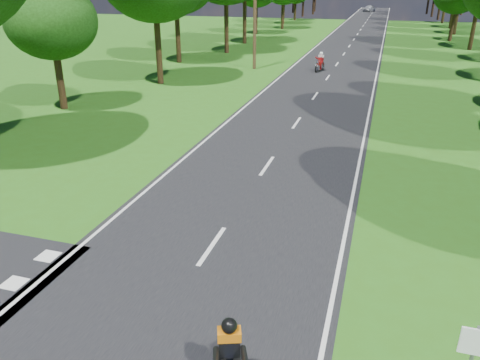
% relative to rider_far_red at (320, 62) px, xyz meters
% --- Properties ---
extents(ground, '(160.00, 160.00, 0.00)m').
position_rel_rider_far_red_xyz_m(ground, '(0.93, -28.32, -0.74)').
color(ground, '#2C6015').
rests_on(ground, ground).
extents(main_road, '(7.00, 140.00, 0.02)m').
position_rel_rider_far_red_xyz_m(main_road, '(0.93, 21.68, -0.73)').
color(main_road, black).
rests_on(main_road, ground).
extents(road_markings, '(7.40, 140.00, 0.01)m').
position_rel_rider_far_red_xyz_m(road_markings, '(0.79, 19.81, -0.71)').
color(road_markings, silver).
rests_on(road_markings, main_road).
extents(telegraph_pole, '(1.20, 0.26, 8.00)m').
position_rel_rider_far_red_xyz_m(telegraph_pole, '(-5.07, -0.32, 3.34)').
color(telegraph_pole, '#382616').
rests_on(telegraph_pole, ground).
extents(rider_far_red, '(0.88, 1.79, 1.43)m').
position_rel_rider_far_red_xyz_m(rider_far_red, '(0.00, 0.00, 0.00)').
color(rider_far_red, maroon).
rests_on(rider_far_red, main_road).
extents(distant_car, '(2.88, 4.43, 1.40)m').
position_rel_rider_far_red_xyz_m(distant_car, '(0.08, 74.84, -0.01)').
color(distant_car, '#B7BABF').
rests_on(distant_car, main_road).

